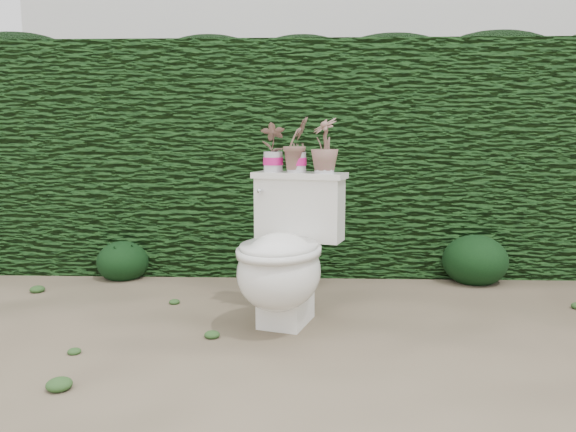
{
  "coord_description": "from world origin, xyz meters",
  "views": [
    {
      "loc": [
        0.06,
        -2.65,
        0.98
      ],
      "look_at": [
        -0.04,
        0.29,
        0.55
      ],
      "focal_mm": 35.0,
      "sensor_mm": 36.0,
      "label": 1
    }
  ],
  "objects_px": {
    "potted_plant_left": "(273,149)",
    "potted_plant_center": "(297,146)",
    "toilet": "(285,257)",
    "potted_plant_right": "(324,147)"
  },
  "relations": [
    {
      "from": "potted_plant_left",
      "to": "potted_plant_center",
      "type": "distance_m",
      "value": 0.14
    },
    {
      "from": "toilet",
      "to": "potted_plant_left",
      "type": "xyz_separation_m",
      "value": [
        -0.08,
        0.27,
        0.55
      ]
    },
    {
      "from": "potted_plant_center",
      "to": "potted_plant_right",
      "type": "bearing_deg",
      "value": -65.13
    },
    {
      "from": "toilet",
      "to": "potted_plant_center",
      "type": "height_order",
      "value": "potted_plant_center"
    },
    {
      "from": "toilet",
      "to": "potted_plant_right",
      "type": "xyz_separation_m",
      "value": [
        0.2,
        0.19,
        0.56
      ]
    },
    {
      "from": "potted_plant_left",
      "to": "potted_plant_right",
      "type": "relative_size",
      "value": 0.92
    },
    {
      "from": "potted_plant_center",
      "to": "potted_plant_left",
      "type": "bearing_deg",
      "value": 114.87
    },
    {
      "from": "toilet",
      "to": "potted_plant_right",
      "type": "distance_m",
      "value": 0.62
    },
    {
      "from": "toilet",
      "to": "potted_plant_left",
      "type": "distance_m",
      "value": 0.62
    },
    {
      "from": "toilet",
      "to": "potted_plant_left",
      "type": "bearing_deg",
      "value": 122.7
    }
  ]
}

